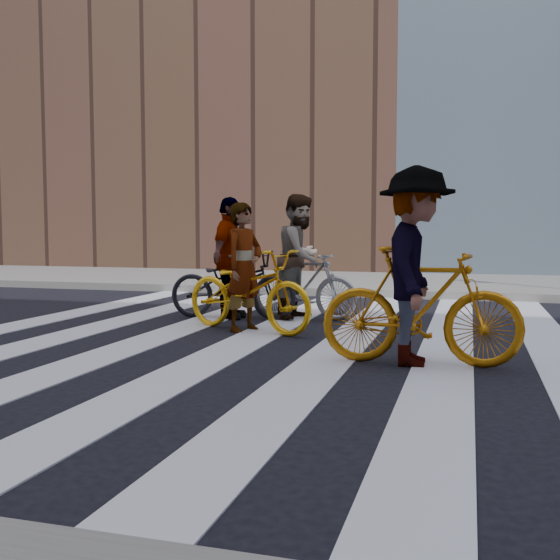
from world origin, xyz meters
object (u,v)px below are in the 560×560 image
at_px(bike_dark_rear, 232,285).
at_px(rider_right, 416,267).
at_px(bike_silver_mid, 304,285).
at_px(rider_rear, 229,258).
at_px(rider_left, 244,267).
at_px(bike_yellow_right, 421,306).
at_px(bike_yellow_left, 248,290).
at_px(rider_mid, 301,257).

bearing_deg(bike_dark_rear, rider_right, -133.50).
relative_size(bike_silver_mid, bike_dark_rear, 0.87).
bearing_deg(rider_right, rider_rear, 47.05).
bearing_deg(rider_left, bike_yellow_right, -101.07).
xyz_separation_m(bike_silver_mid, rider_left, (-0.44, -1.31, 0.32)).
xyz_separation_m(bike_yellow_left, bike_dark_rear, (-0.58, 1.01, -0.03)).
height_order(bike_yellow_right, rider_mid, rider_mid).
bearing_deg(bike_silver_mid, rider_rear, 118.35).
distance_m(rider_right, rider_rear, 3.76).
relative_size(bike_yellow_right, bike_dark_rear, 1.00).
xyz_separation_m(bike_dark_rear, rider_rear, (-0.05, 0.00, 0.38)).
relative_size(rider_left, rider_right, 0.86).
bearing_deg(rider_rear, rider_right, -132.99).
bearing_deg(rider_rear, rider_mid, -74.31).
relative_size(bike_silver_mid, rider_left, 1.01).
bearing_deg(rider_right, bike_dark_rear, 46.54).
xyz_separation_m(bike_silver_mid, bike_yellow_right, (1.83, -2.80, 0.07)).
relative_size(bike_dark_rear, rider_rear, 1.08).
height_order(rider_mid, rider_rear, rider_mid).
relative_size(rider_left, rider_mid, 0.91).
distance_m(bike_yellow_right, rider_right, 0.37).
relative_size(bike_silver_mid, rider_right, 0.87).
relative_size(bike_dark_rear, rider_right, 1.00).
height_order(bike_yellow_left, bike_dark_rear, bike_yellow_left).
bearing_deg(bike_yellow_left, bike_yellow_right, -101.65).
distance_m(bike_yellow_right, rider_rear, 3.81).
bearing_deg(bike_yellow_right, bike_dark_rear, 47.05).
xyz_separation_m(rider_mid, rider_right, (1.83, -2.80, 0.05)).
height_order(bike_silver_mid, rider_left, rider_left).
xyz_separation_m(bike_yellow_left, rider_right, (2.17, -1.49, 0.41)).
distance_m(bike_dark_rear, rider_rear, 0.38).
xyz_separation_m(bike_dark_rear, rider_left, (0.53, -1.01, 0.31)).
relative_size(bike_silver_mid, rider_mid, 0.92).
xyz_separation_m(rider_mid, rider_rear, (-0.98, -0.30, -0.02)).
bearing_deg(bike_yellow_right, rider_right, 88.78).
bearing_deg(rider_mid, rider_rear, 119.14).
height_order(bike_yellow_right, rider_right, rider_right).
height_order(bike_yellow_left, bike_yellow_right, bike_yellow_right).
bearing_deg(rider_left, rider_rear, 52.11).
bearing_deg(rider_mid, bike_silver_mid, -77.82).
relative_size(bike_yellow_left, rider_rear, 1.13).
bearing_deg(rider_left, bike_dark_rear, 49.94).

